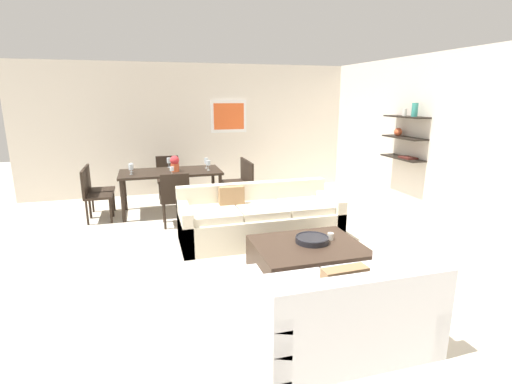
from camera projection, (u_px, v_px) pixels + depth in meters
ground_plane at (258, 248)px, 5.30m from camera, size 18.00×18.00×0.00m
back_wall_unit at (226, 129)px, 8.35m from camera, size 8.40×0.09×2.70m
right_wall_shelf_unit at (423, 139)px, 6.35m from camera, size 0.34×8.20×2.70m
sofa_beige at (259, 220)px, 5.58m from camera, size 2.29×0.90×0.78m
loveseat_white at (340, 313)px, 3.18m from camera, size 1.46×0.90×0.78m
coffee_table at (308, 260)px, 4.47m from camera, size 1.22×1.00×0.38m
decorative_bowl at (312, 239)px, 4.48m from camera, size 0.39×0.39×0.07m
candle_jar at (330, 236)px, 4.56m from camera, size 0.07×0.07×0.08m
dining_table at (171, 175)px, 6.82m from camera, size 1.75×0.87×0.75m
dining_chair_right_far at (239, 178)px, 7.39m from camera, size 0.44×0.44×0.88m
dining_chair_left_far at (95, 187)px, 6.69m from camera, size 0.44×0.44×0.88m
dining_chair_left_near at (93, 192)px, 6.33m from camera, size 0.44×0.44×0.88m
dining_chair_foot at (175, 196)px, 6.07m from camera, size 0.44×0.44×0.88m
dining_chair_head at (168, 175)px, 7.64m from camera, size 0.44×0.44×0.88m
dining_chair_right_near at (244, 182)px, 7.02m from camera, size 0.44×0.44×0.88m
wine_glass_left_far at (131, 166)px, 6.70m from camera, size 0.08×0.08×0.15m
wine_glass_right_near at (208, 163)px, 6.84m from camera, size 0.08×0.08×0.18m
wine_glass_left_near at (131, 167)px, 6.49m from camera, size 0.08×0.08×0.17m
wine_glass_foot at (172, 169)px, 6.42m from camera, size 0.07×0.07×0.14m
wine_glass_head at (169, 161)px, 7.12m from camera, size 0.07×0.07×0.18m
wine_glass_right_far at (206, 161)px, 7.04m from camera, size 0.07×0.07×0.19m
centerpiece_vase at (175, 163)px, 6.73m from camera, size 0.16×0.16×0.28m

